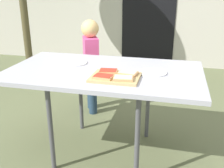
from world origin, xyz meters
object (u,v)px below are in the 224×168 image
Objects in this scene: plate_white_left at (74,63)px; child_left at (91,60)px; pizza_slice_near_left at (103,77)px; pizza_slice_near_right at (123,78)px; pizza_slice_far_left at (108,71)px; cutting_board at (115,77)px; pizza_slice_far_right at (128,73)px; plate_white_right at (152,72)px; dining_table at (104,76)px.

plate_white_left is 0.64m from child_left.
pizza_slice_near_left is 0.14m from pizza_slice_near_right.
pizza_slice_far_left is 0.19m from pizza_slice_near_right.
pizza_slice_near_left is 0.13m from pizza_slice_far_left.
pizza_slice_far_right reaches higher than cutting_board.
child_left reaches higher than pizza_slice_far_left.
pizza_slice_far_left is 0.33m from plate_white_right.
pizza_slice_far_left is at bearing -59.19° from dining_table.
pizza_slice_far_left is (-0.15, 0.01, 0.00)m from pizza_slice_far_right.
plate_white_right is 0.21× the size of child_left.
pizza_slice_near_left is 0.49m from plate_white_left.
dining_table is 0.14m from pizza_slice_far_left.
dining_table is 6.86× the size of plate_white_left.
dining_table is at bearing -21.87° from plate_white_left.
cutting_board is at bearing -34.43° from plate_white_left.
pizza_slice_near_right reaches higher than dining_table.
plate_white_left reaches higher than dining_table.
cutting_board is at bearing -142.45° from plate_white_right.
pizza_slice_far_left is (0.06, -0.10, 0.07)m from dining_table.
plate_white_right is (0.24, 0.18, -0.00)m from cutting_board.
pizza_slice_far_right is 1.00× the size of pizza_slice_far_left.
plate_white_left is at bearing 147.96° from pizza_slice_far_left.
pizza_slice_near_right is at bearing -94.57° from pizza_slice_far_right.
pizza_slice_near_right is (-0.01, -0.12, 0.00)m from pizza_slice_far_right.
pizza_slice_near_right is at bearing 0.78° from pizza_slice_near_left.
cutting_board is 0.30m from plate_white_right.
pizza_slice_far_right is 1.00× the size of pizza_slice_near_right.
plate_white_left is (-0.35, 0.22, -0.02)m from pizza_slice_far_left.
cutting_board is 0.10m from pizza_slice_far_right.
child_left reaches higher than pizza_slice_near_right.
dining_table is 10.44× the size of pizza_slice_far_left.
plate_white_left is at bearing 158.13° from dining_table.
child_left reaches higher than plate_white_right.
plate_white_right is at bearing 37.55° from cutting_board.
pizza_slice_far_left reaches higher than plate_white_left.
pizza_slice_far_right is at bearing 38.12° from cutting_board.
plate_white_right is (0.31, 0.11, -0.02)m from pizza_slice_far_left.
pizza_slice_far_left is at bearing -64.13° from child_left.
dining_table is 10.53× the size of pizza_slice_near_left.
pizza_slice_far_right is 0.65× the size of plate_white_right.
pizza_slice_far_left reaches higher than plate_white_right.
pizza_slice_near_left reaches higher than dining_table.
pizza_slice_near_right reaches higher than cutting_board.
pizza_slice_far_left reaches higher than dining_table.
pizza_slice_near_right is at bearing -42.51° from pizza_slice_far_left.
child_left reaches higher than pizza_slice_far_right.
pizza_slice_far_left is at bearing -159.53° from plate_white_right.
dining_table is 1.47× the size of child_left.
cutting_board is 1.03m from child_left.
child_left is (-0.55, 0.84, -0.17)m from pizza_slice_far_right.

